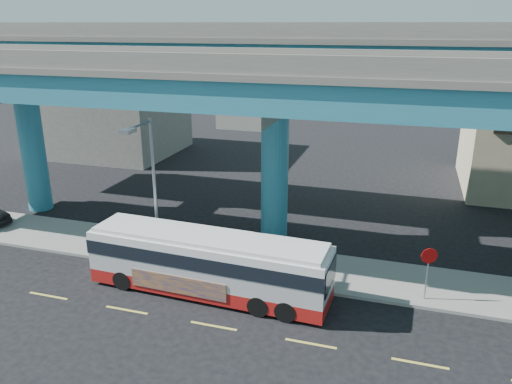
% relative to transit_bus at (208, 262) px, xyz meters
% --- Properties ---
extents(ground, '(120.00, 120.00, 0.00)m').
position_rel_transit_bus_xyz_m(ground, '(1.18, -2.12, -1.56)').
color(ground, black).
rests_on(ground, ground).
extents(sidewalk, '(70.00, 4.00, 0.15)m').
position_rel_transit_bus_xyz_m(sidewalk, '(1.18, 3.38, -1.48)').
color(sidewalk, gray).
rests_on(sidewalk, ground).
extents(lane_markings, '(58.00, 0.12, 0.01)m').
position_rel_transit_bus_xyz_m(lane_markings, '(1.18, -2.42, -1.55)').
color(lane_markings, '#D8C64C').
rests_on(lane_markings, ground).
extents(viaduct, '(52.00, 12.40, 11.70)m').
position_rel_transit_bus_xyz_m(viaduct, '(1.18, 6.99, 7.58)').
color(viaduct, teal).
rests_on(viaduct, ground).
extents(building_concrete, '(12.00, 10.00, 9.00)m').
position_rel_transit_bus_xyz_m(building_concrete, '(-18.82, 21.88, 2.94)').
color(building_concrete, gray).
rests_on(building_concrete, ground).
extents(transit_bus, '(11.18, 2.86, 2.84)m').
position_rel_transit_bus_xyz_m(transit_bus, '(0.00, 0.00, 0.00)').
color(transit_bus, maroon).
rests_on(transit_bus, ground).
extents(street_lamp, '(0.50, 2.43, 7.39)m').
position_rel_transit_bus_xyz_m(street_lamp, '(-3.47, 1.33, 3.42)').
color(street_lamp, gray).
rests_on(street_lamp, sidewalk).
extents(stop_sign, '(0.71, 0.26, 2.46)m').
position_rel_transit_bus_xyz_m(stop_sign, '(9.35, 2.06, 0.36)').
color(stop_sign, gray).
rests_on(stop_sign, sidewalk).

